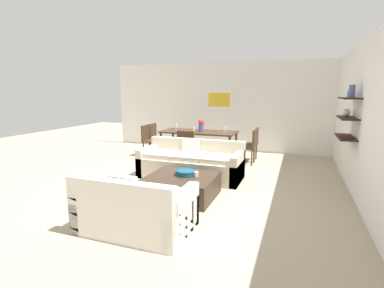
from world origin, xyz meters
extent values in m
plane|color=tan|center=(0.00, 0.00, 0.00)|extent=(18.00, 18.00, 0.00)
cube|color=silver|center=(0.30, 3.53, 1.35)|extent=(8.40, 0.06, 2.70)
cube|color=white|center=(-0.31, 3.48, 1.57)|extent=(0.82, 0.02, 0.54)
cube|color=gold|center=(-0.31, 3.47, 1.57)|extent=(0.70, 0.01, 0.43)
cube|color=silver|center=(3.03, 0.60, 1.35)|extent=(0.06, 8.20, 2.70)
cube|color=black|center=(2.86, 0.53, 1.70)|extent=(0.28, 0.90, 0.02)
cube|color=black|center=(2.86, 0.53, 1.35)|extent=(0.28, 0.90, 0.02)
cube|color=black|center=(2.86, 0.53, 1.00)|extent=(0.28, 0.90, 0.02)
cylinder|color=#4C518C|center=(2.86, 0.33, 1.82)|extent=(0.10, 0.10, 0.22)
sphere|color=silver|center=(2.86, 0.71, 1.43)|extent=(0.14, 0.14, 0.14)
cylinder|color=teal|center=(2.86, 0.58, 1.77)|extent=(0.07, 0.07, 0.12)
cube|color=#4C1E19|center=(2.86, 0.38, 1.03)|extent=(0.20, 0.28, 0.03)
cube|color=beige|center=(-0.07, 0.30, 0.21)|extent=(2.17, 0.90, 0.42)
cube|color=beige|center=(-0.07, 0.67, 0.60)|extent=(2.17, 0.16, 0.36)
cube|color=beige|center=(-1.08, 0.30, 0.30)|extent=(0.14, 0.90, 0.60)
cube|color=beige|center=(0.95, 0.30, 0.30)|extent=(0.14, 0.90, 0.60)
cube|color=beige|center=(-0.69, 0.26, 0.47)|extent=(0.61, 0.70, 0.10)
cube|color=beige|center=(-0.07, 0.26, 0.47)|extent=(0.61, 0.70, 0.10)
cube|color=beige|center=(0.56, 0.26, 0.47)|extent=(0.61, 0.70, 0.10)
cube|color=white|center=(-0.13, 0.49, 0.60)|extent=(0.37, 0.16, 0.36)
cube|color=silver|center=(0.09, -2.16, 0.21)|extent=(1.45, 0.90, 0.42)
cube|color=silver|center=(0.09, -2.53, 0.60)|extent=(1.45, 0.16, 0.36)
cube|color=silver|center=(0.74, -2.16, 0.30)|extent=(0.14, 0.90, 0.60)
cube|color=silver|center=(-0.56, -2.16, 0.30)|extent=(0.14, 0.90, 0.60)
cube|color=silver|center=(0.38, -2.12, 0.47)|extent=(0.56, 0.70, 0.10)
cube|color=silver|center=(-0.20, -2.12, 0.47)|extent=(0.56, 0.70, 0.10)
cube|color=white|center=(0.02, -2.35, 0.60)|extent=(0.36, 0.13, 0.36)
cube|color=#38281E|center=(0.20, -0.84, 0.19)|extent=(1.15, 1.02, 0.38)
cylinder|color=navy|center=(0.25, -0.76, 0.42)|extent=(0.37, 0.37, 0.08)
torus|color=navy|center=(0.25, -0.76, 0.46)|extent=(0.37, 0.37, 0.02)
cylinder|color=silver|center=(0.45, -0.80, 0.42)|extent=(0.08, 0.08, 0.09)
cube|color=#422D1E|center=(-0.50, 2.10, 0.73)|extent=(2.03, 0.93, 0.04)
cylinder|color=#422D1E|center=(-1.46, 1.70, 0.35)|extent=(0.06, 0.06, 0.71)
cylinder|color=#422D1E|center=(0.45, 1.70, 0.35)|extent=(0.06, 0.06, 0.71)
cylinder|color=#422D1E|center=(-1.46, 2.51, 0.35)|extent=(0.06, 0.06, 0.71)
cylinder|color=#422D1E|center=(0.45, 2.51, 0.35)|extent=(0.06, 0.06, 0.71)
cube|color=#422D1E|center=(-1.84, 1.89, 0.43)|extent=(0.44, 0.44, 0.04)
cube|color=#422D1E|center=(-2.04, 1.89, 0.67)|extent=(0.04, 0.44, 0.43)
cylinder|color=#422D1E|center=(-1.66, 1.71, 0.21)|extent=(0.04, 0.04, 0.41)
cylinder|color=#422D1E|center=(-1.66, 2.07, 0.21)|extent=(0.04, 0.04, 0.41)
cylinder|color=#422D1E|center=(-2.02, 1.71, 0.21)|extent=(0.04, 0.04, 0.41)
cylinder|color=#422D1E|center=(-2.02, 2.07, 0.21)|extent=(0.04, 0.04, 0.41)
cube|color=#422D1E|center=(0.83, 1.89, 0.43)|extent=(0.44, 0.44, 0.04)
cube|color=#422D1E|center=(1.03, 1.89, 0.67)|extent=(0.04, 0.44, 0.43)
cylinder|color=#422D1E|center=(0.65, 2.07, 0.21)|extent=(0.04, 0.04, 0.41)
cylinder|color=#422D1E|center=(0.65, 1.71, 0.21)|extent=(0.04, 0.04, 0.41)
cylinder|color=#422D1E|center=(1.01, 2.07, 0.21)|extent=(0.04, 0.04, 0.41)
cylinder|color=#422D1E|center=(1.01, 1.71, 0.21)|extent=(0.04, 0.04, 0.41)
cube|color=#422D1E|center=(-1.84, 2.31, 0.43)|extent=(0.44, 0.44, 0.04)
cube|color=#422D1E|center=(-2.04, 2.31, 0.67)|extent=(0.04, 0.44, 0.43)
cylinder|color=#422D1E|center=(-1.66, 2.13, 0.21)|extent=(0.04, 0.04, 0.41)
cylinder|color=#422D1E|center=(-1.66, 2.49, 0.21)|extent=(0.04, 0.04, 0.41)
cylinder|color=#422D1E|center=(-2.02, 2.13, 0.21)|extent=(0.04, 0.04, 0.41)
cylinder|color=#422D1E|center=(-2.02, 2.49, 0.21)|extent=(0.04, 0.04, 0.41)
cube|color=#422D1E|center=(-0.50, 1.32, 0.43)|extent=(0.44, 0.44, 0.04)
cube|color=#422D1E|center=(-0.50, 1.12, 0.67)|extent=(0.44, 0.04, 0.43)
cylinder|color=#422D1E|center=(-0.32, 1.50, 0.21)|extent=(0.04, 0.04, 0.41)
cylinder|color=#422D1E|center=(-0.68, 1.50, 0.21)|extent=(0.04, 0.04, 0.41)
cylinder|color=#422D1E|center=(-0.32, 1.14, 0.21)|extent=(0.04, 0.04, 0.41)
cylinder|color=#422D1E|center=(-0.68, 1.14, 0.21)|extent=(0.04, 0.04, 0.41)
cube|color=#422D1E|center=(0.83, 2.31, 0.43)|extent=(0.44, 0.44, 0.04)
cube|color=#422D1E|center=(1.03, 2.31, 0.67)|extent=(0.04, 0.44, 0.43)
cylinder|color=#422D1E|center=(0.65, 2.49, 0.21)|extent=(0.04, 0.04, 0.41)
cylinder|color=#422D1E|center=(0.65, 2.13, 0.21)|extent=(0.04, 0.04, 0.41)
cylinder|color=#422D1E|center=(1.01, 2.49, 0.21)|extent=(0.04, 0.04, 0.41)
cylinder|color=#422D1E|center=(1.01, 2.13, 0.21)|extent=(0.04, 0.04, 0.41)
cylinder|color=silver|center=(0.23, 2.22, 0.75)|extent=(0.06, 0.06, 0.01)
cylinder|color=silver|center=(0.23, 2.22, 0.80)|extent=(0.01, 0.01, 0.08)
cylinder|color=silver|center=(0.23, 2.22, 0.87)|extent=(0.06, 0.06, 0.08)
cylinder|color=silver|center=(-0.50, 1.70, 0.75)|extent=(0.06, 0.06, 0.01)
cylinder|color=silver|center=(-0.50, 1.70, 0.79)|extent=(0.01, 0.01, 0.06)
cylinder|color=silver|center=(-0.50, 1.70, 0.86)|extent=(0.06, 0.06, 0.09)
cylinder|color=silver|center=(-1.24, 2.22, 0.75)|extent=(0.06, 0.06, 0.01)
cylinder|color=silver|center=(-1.24, 2.22, 0.79)|extent=(0.01, 0.01, 0.08)
cylinder|color=silver|center=(-1.24, 2.22, 0.88)|extent=(0.08, 0.08, 0.09)
cylinder|color=silver|center=(0.23, 1.99, 0.75)|extent=(0.06, 0.06, 0.01)
cylinder|color=silver|center=(0.23, 1.99, 0.80)|extent=(0.01, 0.01, 0.08)
cylinder|color=silver|center=(0.23, 1.99, 0.87)|extent=(0.08, 0.08, 0.08)
cylinder|color=#4C518C|center=(-0.43, 2.07, 0.85)|extent=(0.14, 0.14, 0.20)
sphere|color=red|center=(-0.43, 2.07, 1.01)|extent=(0.16, 0.16, 0.16)
camera|label=1|loc=(2.04, -5.29, 1.82)|focal=27.00mm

